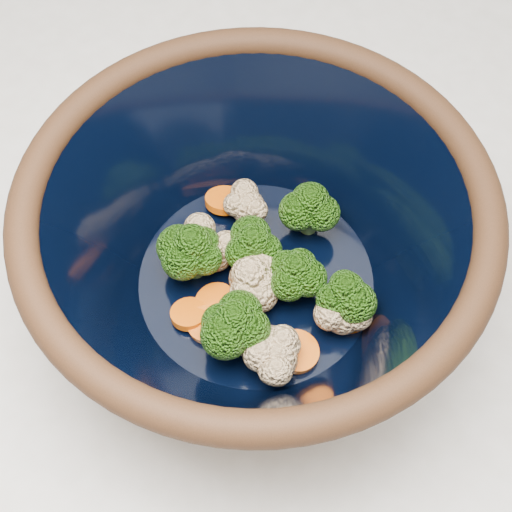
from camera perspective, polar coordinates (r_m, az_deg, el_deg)
name	(u,v)px	position (r m, az deg, el deg)	size (l,w,h in m)	color
ground	(298,483)	(1.43, 3.41, -17.70)	(3.00, 3.00, 0.00)	#9E7A54
counter	(315,402)	(1.00, 4.74, -11.53)	(1.20, 1.20, 0.90)	beige
mixing_bowl	(256,246)	(0.49, 0.00, 0.81)	(0.37, 0.37, 0.14)	black
vegetable_pile	(262,272)	(0.50, 0.48, -1.30)	(0.16, 0.15, 0.05)	#608442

